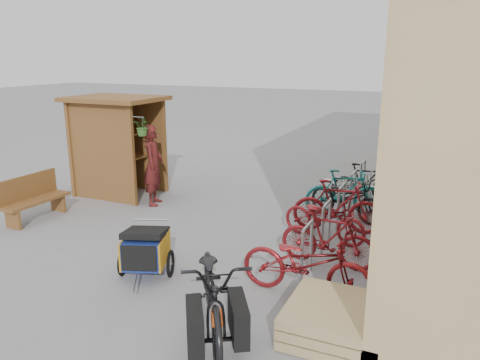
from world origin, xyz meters
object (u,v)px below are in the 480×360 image
at_px(bike_4, 346,198).
at_px(bench, 33,197).
at_px(kiosk, 114,132).
at_px(pallet_stack, 329,319).
at_px(child_trailer, 146,248).
at_px(bike_7, 365,183).
at_px(bike_1, 328,238).
at_px(person_kiosk, 153,165).
at_px(bike_0, 306,263).
at_px(bike_5, 345,192).
at_px(bike_3, 338,206).
at_px(bike_6, 350,187).
at_px(shopping_carts, 400,160).
at_px(cargo_bike, 213,292).
at_px(bike_2, 324,218).

bearing_deg(bike_4, bench, 133.36).
distance_m(kiosk, pallet_stack, 7.50).
relative_size(child_trailer, bike_4, 0.81).
bearing_deg(bike_7, bench, 112.83).
bearing_deg(bike_7, bike_1, 169.87).
relative_size(bike_1, bike_4, 0.93).
bearing_deg(person_kiosk, bike_4, -100.59).
distance_m(person_kiosk, bike_7, 4.93).
distance_m(bench, bike_0, 6.19).
height_order(bench, bike_5, bike_5).
height_order(bike_3, bike_7, bike_3).
distance_m(bike_6, bike_7, 0.48).
bearing_deg(bike_1, kiosk, 74.14).
relative_size(pallet_stack, shopping_carts, 0.59).
xyz_separation_m(bike_4, bike_7, (0.13, 1.39, 0.00)).
xyz_separation_m(shopping_carts, bike_3, (-0.70, -4.29, -0.11)).
xyz_separation_m(pallet_stack, cargo_bike, (-1.30, -0.56, 0.36)).
bearing_deg(bike_1, bike_2, 19.81).
distance_m(kiosk, bike_0, 6.58).
bearing_deg(bike_1, bike_6, 8.03).
relative_size(child_trailer, bike_5, 0.84).
height_order(bike_1, bike_6, bike_1).
bearing_deg(bike_3, kiosk, 77.37).
xyz_separation_m(pallet_stack, person_kiosk, (-4.95, 3.54, 0.71)).
bearing_deg(shopping_carts, pallet_stack, -90.00).
height_order(kiosk, cargo_bike, kiosk).
xyz_separation_m(bike_1, bike_7, (-0.06, 3.80, -0.02)).
bearing_deg(person_kiosk, bike_6, -87.84).
distance_m(bench, bike_4, 6.56).
height_order(kiosk, bike_6, kiosk).
height_order(child_trailer, cargo_bike, cargo_bike).
bearing_deg(bike_3, cargo_bike, 162.73).
xyz_separation_m(bench, child_trailer, (3.68, -1.19, -0.03)).
bearing_deg(bench, kiosk, 81.89).
relative_size(bench, shopping_carts, 0.74).
distance_m(pallet_stack, bike_7, 5.77).
height_order(bench, cargo_bike, cargo_bike).
bearing_deg(bike_3, bike_0, 174.49).
bearing_deg(bike_5, bike_4, -178.76).
bearing_deg(child_trailer, bike_4, 38.83).
xyz_separation_m(shopping_carts, bike_1, (-0.50, -5.86, -0.15)).
bearing_deg(kiosk, bike_0, -28.01).
bearing_deg(bike_0, kiosk, 62.29).
height_order(person_kiosk, bike_2, person_kiosk).
bearing_deg(bike_1, bike_3, 9.90).
relative_size(cargo_bike, bike_2, 1.38).
xyz_separation_m(cargo_bike, bike_2, (0.47, 3.56, -0.14)).
xyz_separation_m(child_trailer, bike_4, (2.30, 3.91, 0.00)).
relative_size(child_trailer, bike_0, 0.73).
bearing_deg(bike_3, bench, 98.58).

